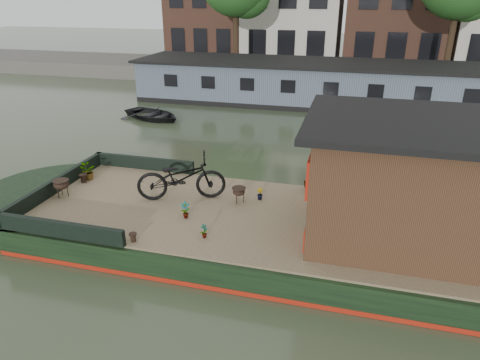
% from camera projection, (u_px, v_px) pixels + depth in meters
% --- Properties ---
extents(ground, '(120.00, 120.00, 0.00)m').
position_uv_depth(ground, '(290.00, 245.00, 9.65)').
color(ground, '#2A3421').
rests_on(ground, ground).
extents(houseboat_hull, '(14.01, 4.02, 0.60)m').
position_uv_depth(houseboat_hull, '(233.00, 227.00, 9.86)').
color(houseboat_hull, black).
rests_on(houseboat_hull, ground).
extents(houseboat_deck, '(11.80, 3.80, 0.05)m').
position_uv_depth(houseboat_deck, '(291.00, 221.00, 9.40)').
color(houseboat_deck, '#856F52').
rests_on(houseboat_deck, houseboat_hull).
extents(bow_bulwark, '(3.00, 4.00, 0.35)m').
position_uv_depth(bow_bulwark, '(87.00, 188.00, 10.52)').
color(bow_bulwark, black).
rests_on(bow_bulwark, houseboat_deck).
extents(cabin, '(4.00, 3.50, 2.42)m').
position_uv_depth(cabin, '(405.00, 179.00, 8.39)').
color(cabin, '#332013').
rests_on(cabin, houseboat_deck).
extents(bicycle, '(2.23, 1.43, 1.11)m').
position_uv_depth(bicycle, '(181.00, 177.00, 10.17)').
color(bicycle, black).
rests_on(bicycle, houseboat_deck).
extents(potted_plant_a, '(0.25, 0.22, 0.39)m').
position_uv_depth(potted_plant_a, '(185.00, 210.00, 9.40)').
color(potted_plant_a, maroon).
rests_on(potted_plant_a, houseboat_deck).
extents(potted_plant_b, '(0.20, 0.20, 0.29)m').
position_uv_depth(potted_plant_b, '(260.00, 194.00, 10.29)').
color(potted_plant_b, brown).
rests_on(potted_plant_b, houseboat_deck).
extents(potted_plant_c, '(0.49, 0.46, 0.44)m').
position_uv_depth(potted_plant_c, '(88.00, 172.00, 11.38)').
color(potted_plant_c, '#A85B30').
rests_on(potted_plant_c, houseboat_deck).
extents(potted_plant_d, '(0.33, 0.33, 0.54)m').
position_uv_depth(potted_plant_d, '(310.00, 180.00, 10.74)').
color(potted_plant_d, brown).
rests_on(potted_plant_d, houseboat_deck).
extents(potted_plant_e, '(0.16, 0.20, 0.32)m').
position_uv_depth(potted_plant_e, '(204.00, 231.00, 8.64)').
color(potted_plant_e, brown).
rests_on(potted_plant_e, houseboat_deck).
extents(brazier_front, '(0.46, 0.46, 0.38)m').
position_uv_depth(brazier_front, '(239.00, 195.00, 10.12)').
color(brazier_front, black).
rests_on(brazier_front, houseboat_deck).
extents(brazier_rear, '(0.50, 0.50, 0.43)m').
position_uv_depth(brazier_rear, '(62.00, 188.00, 10.41)').
color(brazier_rear, black).
rests_on(brazier_rear, houseboat_deck).
extents(bollard_port, '(0.20, 0.20, 0.23)m').
position_uv_depth(bollard_port, '(83.00, 178.00, 11.22)').
color(bollard_port, black).
rests_on(bollard_port, houseboat_deck).
extents(bollard_stbd, '(0.16, 0.16, 0.18)m').
position_uv_depth(bollard_stbd, '(133.00, 237.00, 8.54)').
color(bollard_stbd, black).
rests_on(bollard_stbd, houseboat_deck).
extents(dinghy, '(3.64, 3.18, 0.63)m').
position_uv_depth(dinghy, '(152.00, 112.00, 19.42)').
color(dinghy, black).
rests_on(dinghy, ground).
extents(far_houseboat, '(20.40, 4.40, 2.11)m').
position_uv_depth(far_houseboat, '(333.00, 85.00, 21.67)').
color(far_houseboat, slate).
rests_on(far_houseboat, ground).
extents(quay, '(60.00, 6.00, 0.90)m').
position_uv_depth(quay, '(339.00, 75.00, 27.64)').
color(quay, '#47443F').
rests_on(quay, ground).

